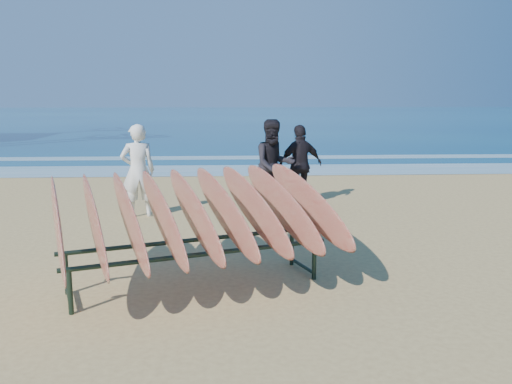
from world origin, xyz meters
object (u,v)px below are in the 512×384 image
person_white (138,171)px  person_dark_a (274,165)px  surfboard_rack (194,214)px  person_dark_b (300,165)px

person_white → person_dark_a: person_dark_a is taller
surfboard_rack → person_white: (-1.30, 4.01, -0.02)m
person_white → person_dark_a: 2.71m
surfboard_rack → person_white: person_white is taller
person_white → person_dark_a: bearing=177.2°
surfboard_rack → person_dark_a: bearing=53.8°
person_white → person_dark_b: 3.44m
person_dark_a → person_dark_b: (0.62, 0.55, -0.07)m
surfboard_rack → person_dark_b: size_ratio=2.22×
surfboard_rack → person_dark_b: (1.98, 5.04, -0.06)m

